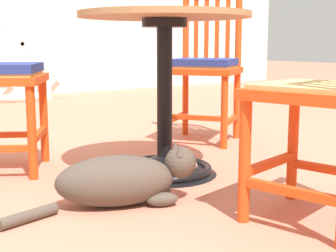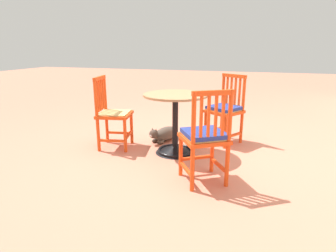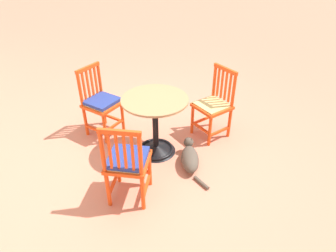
% 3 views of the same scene
% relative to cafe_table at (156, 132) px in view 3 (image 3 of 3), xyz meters
% --- Properties ---
extents(ground_plane, '(24.00, 24.00, 0.00)m').
position_rel_cafe_table_xyz_m(ground_plane, '(-0.08, -0.01, -0.28)').
color(ground_plane, '#C6755B').
extents(cafe_table, '(0.76, 0.76, 0.73)m').
position_rel_cafe_table_xyz_m(cafe_table, '(0.00, 0.00, 0.00)').
color(cafe_table, black).
rests_on(cafe_table, ground_plane).
extents(orange_chair_at_corner, '(0.47, 0.47, 0.91)m').
position_rel_cafe_table_xyz_m(orange_chair_at_corner, '(0.04, -0.82, 0.15)').
color(orange_chair_at_corner, '#D64214').
rests_on(orange_chair_at_corner, ground_plane).
extents(orange_chair_facing_out, '(0.55, 0.55, 0.91)m').
position_rel_cafe_table_xyz_m(orange_chair_facing_out, '(0.67, 0.48, 0.16)').
color(orange_chair_facing_out, '#D64214').
rests_on(orange_chair_facing_out, ground_plane).
extents(orange_chair_near_fence, '(0.55, 0.55, 0.91)m').
position_rel_cafe_table_xyz_m(orange_chair_near_fence, '(-0.59, 0.53, 0.16)').
color(orange_chair_near_fence, '#D64214').
rests_on(orange_chair_near_fence, ground_plane).
extents(tabby_cat, '(0.73, 0.36, 0.23)m').
position_rel_cafe_table_xyz_m(tabby_cat, '(-0.39, -0.27, -0.19)').
color(tabby_cat, '#4C4238').
rests_on(tabby_cat, ground_plane).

